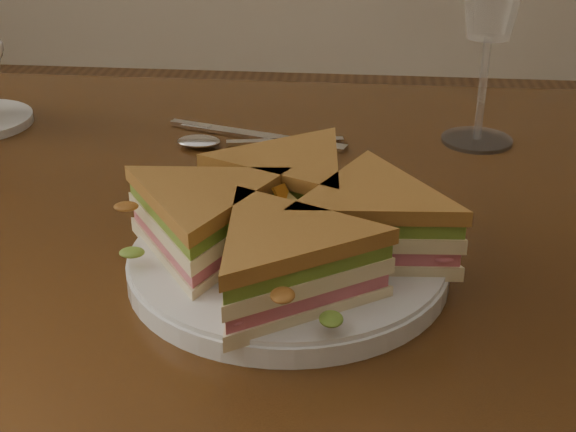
% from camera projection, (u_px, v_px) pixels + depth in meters
% --- Properties ---
extents(table, '(1.20, 0.80, 0.75)m').
position_uv_depth(table, '(269.00, 300.00, 0.78)').
color(table, '#321B0B').
rests_on(table, ground).
extents(plate, '(0.25, 0.25, 0.02)m').
position_uv_depth(plate, '(288.00, 264.00, 0.63)').
color(plate, silver).
rests_on(plate, table).
extents(sandwich_wedges, '(0.29, 0.29, 0.06)m').
position_uv_depth(sandwich_wedges, '(288.00, 222.00, 0.62)').
color(sandwich_wedges, beige).
rests_on(sandwich_wedges, plate).
extents(crisps_mound, '(0.09, 0.09, 0.05)m').
position_uv_depth(crisps_mound, '(288.00, 226.00, 0.62)').
color(crisps_mound, '#B96917').
rests_on(crisps_mound, plate).
extents(spoon, '(0.18, 0.05, 0.01)m').
position_uv_depth(spoon, '(220.00, 142.00, 0.88)').
color(spoon, silver).
rests_on(spoon, table).
extents(knife, '(0.21, 0.08, 0.00)m').
position_uv_depth(knife, '(250.00, 135.00, 0.91)').
color(knife, silver).
rests_on(knife, table).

